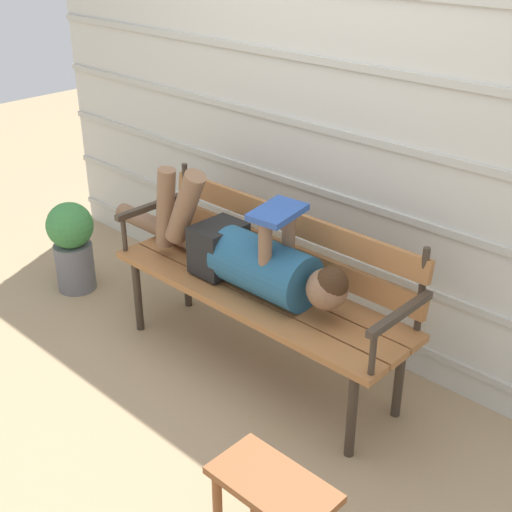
{
  "coord_description": "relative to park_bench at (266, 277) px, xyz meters",
  "views": [
    {
      "loc": [
        2.02,
        -2.07,
        2.14
      ],
      "look_at": [
        0.0,
        0.06,
        0.65
      ],
      "focal_mm": 48.35,
      "sensor_mm": 36.0,
      "label": 1
    }
  ],
  "objects": [
    {
      "name": "house_siding",
      "position": [
        0.0,
        0.49,
        0.65
      ],
      "size": [
        4.5,
        0.08,
        2.31
      ],
      "color": "beige",
      "rests_on": "ground"
    },
    {
      "name": "footstool",
      "position": [
        0.86,
        -0.88,
        -0.21
      ],
      "size": [
        0.45,
        0.24,
        0.38
      ],
      "color": "brown",
      "rests_on": "ground"
    },
    {
      "name": "park_bench",
      "position": [
        0.0,
        0.0,
        0.0
      ],
      "size": [
        1.67,
        0.48,
        0.87
      ],
      "color": "#9E6638",
      "rests_on": "ground"
    },
    {
      "name": "reclining_person",
      "position": [
        -0.08,
        -0.07,
        0.13
      ],
      "size": [
        1.68,
        0.27,
        0.54
      ],
      "color": "#23567A"
    },
    {
      "name": "potted_plant",
      "position": [
        -1.4,
        -0.23,
        -0.2
      ],
      "size": [
        0.28,
        0.28,
        0.57
      ],
      "color": "slate",
      "rests_on": "ground"
    },
    {
      "name": "ground_plane",
      "position": [
        0.0,
        -0.13,
        -0.51
      ],
      "size": [
        12.0,
        12.0,
        0.0
      ],
      "primitive_type": "plane",
      "color": "tan"
    }
  ]
}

